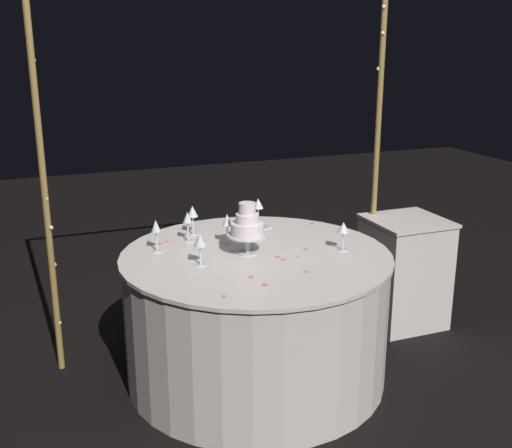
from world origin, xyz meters
The scene contains 26 objects.
ground_plane centered at (0.00, 0.00, 0.00)m, with size 12.00×12.00×0.00m, color black.
decorative_arch centered at (0.00, 0.48, 1.49)m, with size 2.10×0.06×2.29m.
main_table centered at (0.00, 0.00, 0.37)m, with size 1.47×1.47×0.73m.
side_table centered at (1.17, 0.29, 0.36)m, with size 0.48×0.48×0.72m.
tiered_cake centered at (-0.04, 0.02, 0.89)m, with size 0.22×0.22×0.28m.
wine_glass_0 centered at (-0.09, 0.21, 0.86)m, with size 0.06×0.06×0.18m.
wine_glass_1 centered at (-0.28, 0.34, 0.86)m, with size 0.06×0.06×0.17m.
wine_glass_2 centered at (-0.49, 0.23, 0.86)m, with size 0.06×0.06×0.18m.
wine_glass_3 centered at (-0.22, 0.46, 0.86)m, with size 0.06×0.06×0.17m.
wine_glass_4 centered at (0.46, -0.12, 0.85)m, with size 0.07×0.07×0.16m.
wine_glass_5 centered at (0.21, 0.51, 0.86)m, with size 0.07×0.07×0.17m.
wine_glass_6 centered at (-0.33, -0.06, 0.86)m, with size 0.07×0.07×0.17m.
cake_knife centered at (0.11, 0.35, 0.74)m, with size 0.28×0.14×0.01m.
rose_petal_0 centered at (-0.15, -0.32, 0.73)m, with size 0.04×0.02×0.00m, color #EA6B84.
rose_petal_1 centered at (-0.22, 0.34, 0.73)m, with size 0.04×0.03×0.00m, color #EA6B84.
rose_petal_2 centered at (-0.13, -0.43, 0.73)m, with size 0.04×0.02×0.00m, color #EA6B84.
rose_petal_3 centered at (0.13, -0.35, 0.73)m, with size 0.03×0.02×0.00m, color #EA6B84.
rose_petal_4 centered at (0.09, -0.14, 0.73)m, with size 0.03×0.02×0.00m, color #EA6B84.
rose_petal_5 centered at (0.24, 0.45, 0.73)m, with size 0.04×0.03×0.00m, color #EA6B84.
rose_petal_6 centered at (0.08, -0.10, 0.73)m, with size 0.04×0.03×0.00m, color #EA6B84.
rose_petal_7 centered at (-0.40, 0.37, 0.73)m, with size 0.03×0.02×0.00m, color #EA6B84.
rose_petal_8 centered at (0.28, -0.03, 0.73)m, with size 0.04×0.03×0.00m, color #EA6B84.
rose_petal_9 centered at (-0.45, 0.34, 0.73)m, with size 0.03×0.02×0.00m, color #EA6B84.
rose_petal_10 centered at (0.53, 0.39, 0.73)m, with size 0.03×0.02×0.00m, color #EA6B84.
rose_petal_11 centered at (-0.35, -0.49, 0.73)m, with size 0.03×0.02×0.00m, color #EA6B84.
rose_petal_12 centered at (0.18, -0.13, 0.73)m, with size 0.02×0.02×0.00m, color #EA6B84.
Camera 1 is at (-1.16, -2.97, 1.85)m, focal length 44.03 mm.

